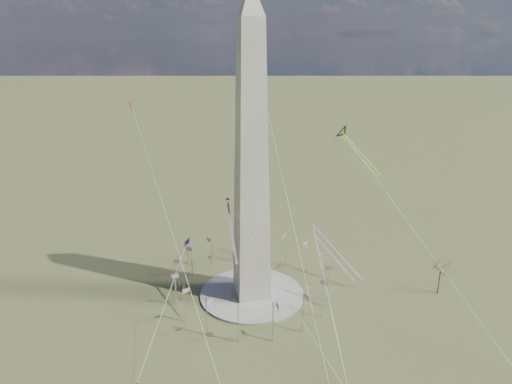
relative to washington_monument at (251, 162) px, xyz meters
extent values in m
plane|color=#4B542A|center=(0.00, 0.00, -47.95)|extent=(2000.00, 2000.00, 0.00)
cylinder|color=#A2A094|center=(0.00, 0.00, -47.55)|extent=(36.00, 36.00, 0.80)
cylinder|color=silver|center=(26.00, 0.00, -41.45)|extent=(0.36, 0.36, 13.00)
cube|color=#B8183D|center=(26.00, 1.30, -36.15)|extent=(2.40, 0.08, 1.50)
cylinder|color=silver|center=(24.02, 9.95, -41.45)|extent=(0.36, 0.36, 13.00)
cube|color=#B8183D|center=(23.52, 11.15, -36.15)|extent=(2.25, 0.99, 1.50)
cylinder|color=silver|center=(18.38, 18.38, -41.45)|extent=(0.36, 0.36, 13.00)
cube|color=#B8183D|center=(17.47, 19.30, -36.15)|extent=(1.75, 1.75, 1.50)
cylinder|color=silver|center=(9.95, 24.02, -41.45)|extent=(0.36, 0.36, 13.00)
cube|color=#B8183D|center=(8.75, 24.52, -36.15)|extent=(0.99, 2.25, 1.50)
cylinder|color=silver|center=(0.00, 26.00, -41.45)|extent=(0.36, 0.36, 13.00)
cube|color=#B8183D|center=(-1.30, 26.00, -36.15)|extent=(0.08, 2.40, 1.50)
cylinder|color=silver|center=(-9.95, 24.02, -41.45)|extent=(0.36, 0.36, 13.00)
cube|color=#B8183D|center=(-11.15, 23.52, -36.15)|extent=(0.99, 2.25, 1.50)
cylinder|color=silver|center=(-18.38, 18.38, -41.45)|extent=(0.36, 0.36, 13.00)
cube|color=#B8183D|center=(-19.30, 17.47, -36.15)|extent=(1.75, 1.75, 1.50)
cylinder|color=silver|center=(-24.02, 9.95, -41.45)|extent=(0.36, 0.36, 13.00)
cube|color=#B8183D|center=(-24.52, 8.75, -36.15)|extent=(2.25, 0.99, 1.50)
cylinder|color=silver|center=(-26.00, 0.00, -41.45)|extent=(0.36, 0.36, 13.00)
cube|color=#B8183D|center=(-26.00, -1.30, -36.15)|extent=(2.40, 0.08, 1.50)
cylinder|color=silver|center=(-24.02, -9.95, -41.45)|extent=(0.36, 0.36, 13.00)
cube|color=#B8183D|center=(-23.52, -11.15, -36.15)|extent=(2.25, 0.99, 1.50)
cylinder|color=silver|center=(-18.38, -18.38, -41.45)|extent=(0.36, 0.36, 13.00)
cube|color=#B8183D|center=(-17.47, -19.30, -36.15)|extent=(1.75, 1.75, 1.50)
cylinder|color=silver|center=(-9.95, -24.02, -41.45)|extent=(0.36, 0.36, 13.00)
cube|color=#B8183D|center=(-8.75, -24.52, -36.15)|extent=(0.99, 2.25, 1.50)
cylinder|color=silver|center=(0.00, -26.00, -41.45)|extent=(0.36, 0.36, 13.00)
cube|color=#B8183D|center=(1.30, -26.00, -36.15)|extent=(0.08, 2.40, 1.50)
cylinder|color=silver|center=(9.95, -24.02, -41.45)|extent=(0.36, 0.36, 13.00)
cube|color=#B8183D|center=(11.15, -23.52, -36.15)|extent=(0.99, 2.25, 1.50)
cylinder|color=silver|center=(18.38, -18.38, -41.45)|extent=(0.36, 0.36, 13.00)
cube|color=#B8183D|center=(19.30, -17.47, -36.15)|extent=(1.75, 1.75, 1.50)
cylinder|color=silver|center=(24.02, -9.95, -41.45)|extent=(0.36, 0.36, 13.00)
cube|color=#B8183D|center=(24.52, -8.75, -36.15)|extent=(2.25, 0.99, 1.50)
cylinder|color=#4D3C2E|center=(63.52, -14.99, -43.58)|extent=(0.39, 0.39, 8.75)
cube|color=gold|center=(40.36, 3.75, -0.97)|extent=(7.58, 14.14, 11.00)
cube|color=gold|center=(38.57, 2.83, -0.97)|extent=(7.58, 14.14, 11.00)
cube|color=navy|center=(-21.63, -1.43, -24.63)|extent=(2.16, 3.38, 2.67)
cube|color=#F74127|center=(-21.63, -1.43, -29.05)|extent=(1.92, 3.07, 9.25)
cube|color=#F74127|center=(26.21, -11.45, -29.23)|extent=(10.92, 17.87, 12.79)
cube|color=#F74127|center=(-8.27, -8.54, -19.27)|extent=(1.93, 19.35, 12.13)
cube|color=#F74127|center=(32.06, 4.05, -39.27)|extent=(9.84, 16.93, 11.94)
cube|color=red|center=(-35.68, 33.11, 15.52)|extent=(1.09, 1.73, 1.42)
cube|color=red|center=(-35.68, 33.11, 13.97)|extent=(0.75, 1.21, 3.25)
cube|color=silver|center=(16.71, 45.52, 13.92)|extent=(1.30, 1.75, 1.63)
cube|color=silver|center=(16.71, 45.52, 12.14)|extent=(0.53, 1.42, 3.74)
camera|label=1|loc=(-32.75, -134.64, 38.08)|focal=32.00mm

